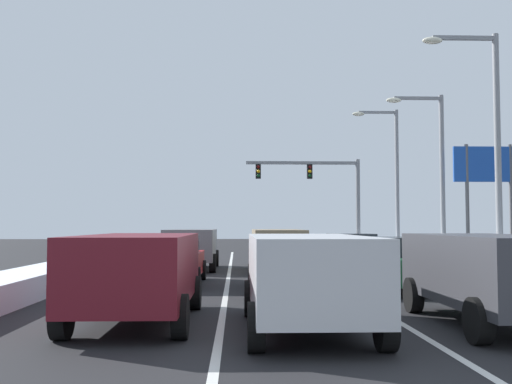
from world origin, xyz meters
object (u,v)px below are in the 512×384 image
at_px(sedan_green_right_lane_second, 403,263).
at_px(suv_gray_left_lane_third, 192,245).
at_px(suv_silver_center_lane_nearest, 307,273).
at_px(sedan_black_center_lane_second, 285,264).
at_px(sedan_red_left_lane_second, 171,260).
at_px(street_lamp_right_near, 487,132).
at_px(suv_charcoal_right_lane_nearest, 491,271).
at_px(street_lamp_right_far, 391,169).
at_px(street_lamp_right_mid, 434,163).
at_px(sedan_white_right_lane_third, 350,252).
at_px(suv_tan_center_lane_third, 278,246).
at_px(roadside_sign_right, 489,177).
at_px(traffic_light_gantry, 323,185).
at_px(suv_maroon_left_lane_nearest, 139,269).

bearing_deg(sedan_green_right_lane_second, suv_gray_left_lane_third, 129.74).
height_order(suv_silver_center_lane_nearest, suv_gray_left_lane_third, same).
relative_size(suv_silver_center_lane_nearest, sedan_black_center_lane_second, 1.09).
xyz_separation_m(sedan_red_left_lane_second, street_lamp_right_near, (10.62, 1.22, 4.28)).
bearing_deg(sedan_green_right_lane_second, suv_charcoal_right_lane_nearest, -90.42).
bearing_deg(street_lamp_right_near, street_lamp_right_far, 88.79).
bearing_deg(street_lamp_right_mid, street_lamp_right_far, 91.53).
distance_m(suv_charcoal_right_lane_nearest, sedan_black_center_lane_second, 6.70).
relative_size(sedan_white_right_lane_third, sedan_red_left_lane_second, 1.00).
bearing_deg(street_lamp_right_far, suv_gray_left_lane_third, -140.97).
bearing_deg(street_lamp_right_near, suv_tan_center_lane_third, 150.29).
height_order(sedan_green_right_lane_second, street_lamp_right_far, street_lamp_right_far).
bearing_deg(roadside_sign_right, sedan_black_center_lane_second, -136.27).
distance_m(traffic_light_gantry, roadside_sign_right, 13.74).
relative_size(suv_silver_center_lane_nearest, street_lamp_right_mid, 0.62).
bearing_deg(suv_maroon_left_lane_nearest, sedan_black_center_lane_second, 58.28).
distance_m(suv_gray_left_lane_third, street_lamp_right_mid, 11.70).
bearing_deg(suv_gray_left_lane_third, sedan_red_left_lane_second, -91.42).
distance_m(suv_charcoal_right_lane_nearest, street_lamp_right_mid, 16.84).
xyz_separation_m(sedan_white_right_lane_third, suv_tan_center_lane_third, (-2.93, 0.05, 0.25)).
distance_m(sedan_black_center_lane_second, street_lamp_right_far, 19.03).
relative_size(sedan_black_center_lane_second, street_lamp_right_near, 0.53).
relative_size(suv_tan_center_lane_third, suv_maroon_left_lane_nearest, 1.00).
xyz_separation_m(suv_charcoal_right_lane_nearest, sedan_red_left_lane_second, (-6.76, 7.75, -0.25)).
distance_m(suv_silver_center_lane_nearest, suv_tan_center_lane_third, 13.38).
bearing_deg(sedan_white_right_lane_third, street_lamp_right_mid, 33.64).
bearing_deg(street_lamp_right_mid, suv_silver_center_lane_nearest, -115.61).
relative_size(sedan_green_right_lane_second, sedan_white_right_lane_third, 1.00).
bearing_deg(suv_charcoal_right_lane_nearest, suv_gray_left_lane_third, 115.25).
bearing_deg(street_lamp_right_far, street_lamp_right_near, -91.21).
bearing_deg(suv_maroon_left_lane_nearest, roadside_sign_right, 48.18).
bearing_deg(suv_maroon_left_lane_nearest, suv_silver_center_lane_nearest, -18.23).
bearing_deg(suv_charcoal_right_lane_nearest, street_lamp_right_far, 79.65).
xyz_separation_m(sedan_red_left_lane_second, suv_gray_left_lane_third, (0.16, 6.26, 0.25)).
height_order(sedan_white_right_lane_third, suv_silver_center_lane_nearest, suv_silver_center_lane_nearest).
bearing_deg(sedan_black_center_lane_second, suv_silver_center_lane_nearest, -91.02).
bearing_deg(street_lamp_right_far, traffic_light_gantry, 121.78).
xyz_separation_m(sedan_green_right_lane_second, street_lamp_right_mid, (4.29, 9.84, 3.95)).
relative_size(suv_tan_center_lane_third, traffic_light_gantry, 0.65).
relative_size(suv_charcoal_right_lane_nearest, suv_maroon_left_lane_nearest, 1.00).
relative_size(street_lamp_right_far, roadside_sign_right, 1.55).
relative_size(suv_tan_center_lane_third, street_lamp_right_mid, 0.62).
distance_m(street_lamp_right_near, street_lamp_right_mid, 6.90).
xyz_separation_m(suv_charcoal_right_lane_nearest, sedan_green_right_lane_second, (0.04, 6.01, -0.25)).
distance_m(suv_silver_center_lane_nearest, street_lamp_right_near, 12.60).
bearing_deg(traffic_light_gantry, suv_charcoal_right_lane_nearest, -91.97).
xyz_separation_m(sedan_white_right_lane_third, sedan_red_left_lane_second, (-6.62, -5.13, 0.00)).
height_order(suv_charcoal_right_lane_nearest, traffic_light_gantry, traffic_light_gantry).
bearing_deg(suv_tan_center_lane_third, suv_silver_center_lane_nearest, -91.74).
bearing_deg(roadside_sign_right, sedan_white_right_lane_third, -159.75).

